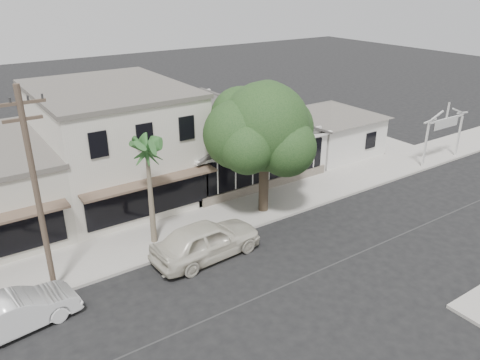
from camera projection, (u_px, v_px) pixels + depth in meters
ground at (294, 282)px, 20.84m from camera, size 140.00×140.00×0.00m
sidewalk_north at (69, 267)px, 21.80m from camera, size 90.00×3.50×0.15m
corner_shop at (233, 135)px, 31.86m from camera, size 10.40×8.60×5.10m
side_cottage at (329, 134)px, 35.80m from camera, size 6.00×6.00×3.00m
arch_sign at (446, 121)px, 33.13m from camera, size 4.12×0.12×3.95m
row_building_near at (113, 144)px, 28.25m from camera, size 8.00×10.00×6.50m
utility_pole at (36, 191)px, 18.24m from camera, size 1.80×0.24×9.00m
car_0 at (206, 240)px, 22.37m from camera, size 5.61×2.54×1.87m
car_1 at (16, 312)px, 17.77m from camera, size 4.74×2.18×1.51m
shade_tree at (262, 129)px, 25.27m from camera, size 6.82×6.16×7.56m
palm_east at (147, 149)px, 21.82m from camera, size 2.22×2.22×6.06m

